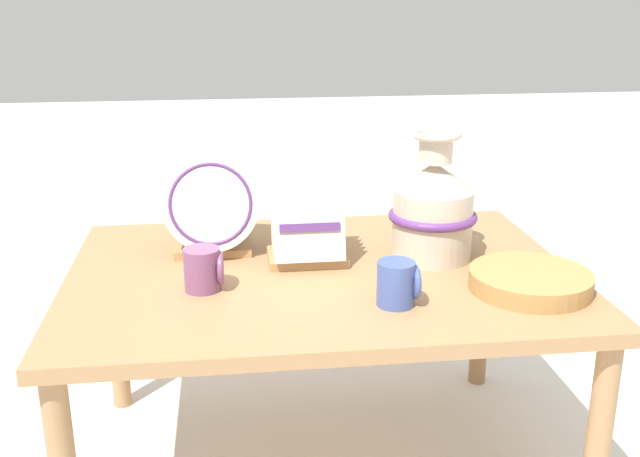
% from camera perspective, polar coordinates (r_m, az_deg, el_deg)
% --- Properties ---
extents(display_table, '(1.26, 0.89, 0.58)m').
position_cam_1_polar(display_table, '(1.92, 0.00, -4.86)').
color(display_table, '#9E754C').
rests_on(display_table, ground_plane).
extents(ceramic_vase, '(0.23, 0.23, 0.34)m').
position_cam_1_polar(ceramic_vase, '(1.96, 8.61, 1.64)').
color(ceramic_vase, beige).
rests_on(ceramic_vase, display_table).
extents(dish_rack_round_plates, '(0.25, 0.19, 0.27)m').
position_cam_1_polar(dish_rack_round_plates, '(2.00, -8.28, 1.40)').
color(dish_rack_round_plates, tan).
rests_on(dish_rack_round_plates, display_table).
extents(dish_rack_square_plates, '(0.20, 0.17, 0.20)m').
position_cam_1_polar(dish_rack_square_plates, '(1.93, -1.01, -0.36)').
color(dish_rack_square_plates, tan).
rests_on(dish_rack_square_plates, display_table).
extents(wicker_charger_stack, '(0.29, 0.29, 0.04)m').
position_cam_1_polar(wicker_charger_stack, '(1.83, 15.73, -3.85)').
color(wicker_charger_stack, '#AD7F47').
rests_on(wicker_charger_stack, display_table).
extents(mug_cobalt_glaze, '(0.09, 0.09, 0.10)m').
position_cam_1_polar(mug_cobalt_glaze, '(1.68, 5.96, -4.17)').
color(mug_cobalt_glaze, '#42569E').
rests_on(mug_cobalt_glaze, display_table).
extents(mug_plum_glaze, '(0.09, 0.09, 0.10)m').
position_cam_1_polar(mug_plum_glaze, '(1.78, -8.81, -3.08)').
color(mug_plum_glaze, '#7A4770').
rests_on(mug_plum_glaze, display_table).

